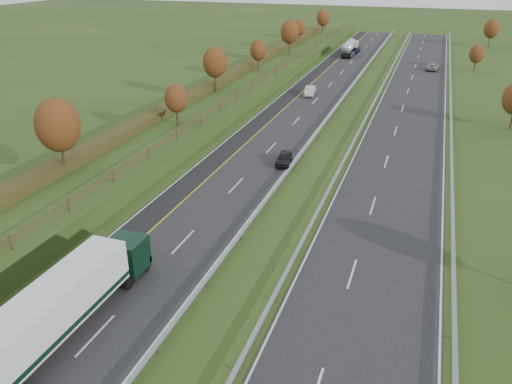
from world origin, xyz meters
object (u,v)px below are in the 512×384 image
car_silver_mid (310,91)px  car_oncoming (433,67)px  box_lorry (61,306)px  road_tanker (350,47)px  car_dark_near (284,158)px  car_small_far (355,50)px

car_silver_mid → car_oncoming: 35.07m
box_lorry → road_tanker: bearing=90.2°
car_dark_near → car_small_far: car_small_far is taller
box_lorry → car_silver_mid: size_ratio=3.51×
road_tanker → car_silver_mid: 41.40m
car_dark_near → car_silver_mid: (-4.69, 31.83, 0.09)m
box_lorry → car_oncoming: box_lorry is taller
car_small_far → road_tanker: bearing=-98.2°
box_lorry → car_silver_mid: box_lorry is taller
road_tanker → car_small_far: road_tanker is taller
car_silver_mid → car_oncoming: (19.24, 29.32, -0.08)m
car_silver_mid → car_small_far: (0.60, 45.00, -0.09)m
car_silver_mid → car_oncoming: bearing=50.3°
road_tanker → car_oncoming: road_tanker is taller
car_small_far → car_oncoming: size_ratio=0.94×
car_small_far → car_dark_near: bearing=-81.4°
box_lorry → car_small_far: size_ratio=3.52×
car_small_far → car_oncoming: car_oncoming is taller
car_dark_near → car_small_far: bearing=85.9°
road_tanker → car_silver_mid: size_ratio=2.42×
car_dark_near → box_lorry: bearing=-105.4°
car_oncoming → car_small_far: bearing=-33.6°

